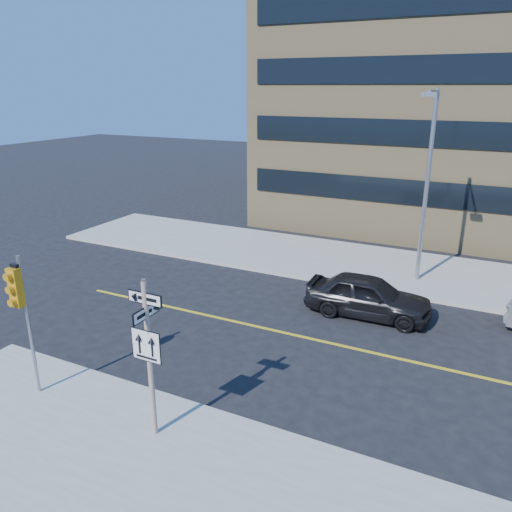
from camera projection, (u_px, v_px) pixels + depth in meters
The scene contains 6 objects.
ground at pixel (209, 386), 14.43m from camera, with size 120.00×120.00×0.00m, color black.
sign_pole at pixel (149, 351), 11.51m from camera, with size 0.92×0.92×4.06m.
traffic_signal at pixel (19, 298), 12.88m from camera, with size 0.32×0.45×4.00m.
parked_car_a at pixel (368, 296), 18.64m from camera, with size 4.64×1.87×1.58m, color black.
streetlight_a at pixel (427, 176), 20.34m from camera, with size 0.55×2.25×8.00m.
building_brick at pixel (436, 73), 31.89m from camera, with size 18.00×18.00×18.00m, color tan.
Camera 1 is at (6.75, -10.54, 8.23)m, focal length 35.00 mm.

